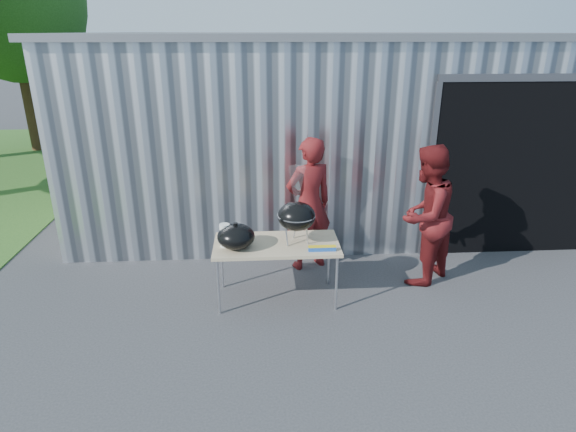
{
  "coord_description": "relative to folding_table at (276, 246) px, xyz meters",
  "views": [
    {
      "loc": [
        -0.35,
        -4.72,
        3.13
      ],
      "look_at": [
        -0.01,
        0.66,
        1.05
      ],
      "focal_mm": 30.0,
      "sensor_mm": 36.0,
      "label": 1
    }
  ],
  "objects": [
    {
      "name": "ground",
      "position": [
        0.15,
        -0.54,
        -0.71
      ],
      "size": [
        80.0,
        80.0,
        0.0
      ],
      "primitive_type": "plane",
      "color": "#343437"
    },
    {
      "name": "building",
      "position": [
        1.07,
        4.05,
        0.83
      ],
      "size": [
        8.2,
        6.2,
        3.1
      ],
      "color": "silver",
      "rests_on": "ground"
    },
    {
      "name": "folding_table",
      "position": [
        0.0,
        0.0,
        0.0
      ],
      "size": [
        1.5,
        0.75,
        0.75
      ],
      "color": "tan",
      "rests_on": "ground"
    },
    {
      "name": "kettle_grill",
      "position": [
        0.24,
        -0.0,
        0.46
      ],
      "size": [
        0.46,
        0.46,
        0.94
      ],
      "color": "black",
      "rests_on": "folding_table"
    },
    {
      "name": "grill_lid",
      "position": [
        -0.47,
        -0.1,
        0.18
      ],
      "size": [
        0.44,
        0.44,
        0.32
      ],
      "color": "black",
      "rests_on": "folding_table"
    },
    {
      "name": "paper_towels",
      "position": [
        -0.61,
        -0.05,
        0.18
      ],
      "size": [
        0.12,
        0.12,
        0.28
      ],
      "primitive_type": "cylinder",
      "color": "white",
      "rests_on": "folding_table"
    },
    {
      "name": "white_tub",
      "position": [
        -0.55,
        0.22,
        0.09
      ],
      "size": [
        0.2,
        0.15,
        0.1
      ],
      "primitive_type": "cube",
      "color": "white",
      "rests_on": "folding_table"
    },
    {
      "name": "foil_box",
      "position": [
        0.52,
        -0.25,
        0.07
      ],
      "size": [
        0.32,
        0.06,
        0.06
      ],
      "color": "#1B4EAF",
      "rests_on": "folding_table"
    },
    {
      "name": "person_cook",
      "position": [
        0.48,
        0.85,
        0.22
      ],
      "size": [
        0.79,
        0.66,
        1.85
      ],
      "primitive_type": "imported",
      "rotation": [
        0.0,
        0.0,
        3.52
      ],
      "color": "maroon",
      "rests_on": "ground"
    },
    {
      "name": "person_bystander",
      "position": [
        1.92,
        0.36,
        0.21
      ],
      "size": [
        1.13,
        1.11,
        1.84
      ],
      "primitive_type": "imported",
      "rotation": [
        0.0,
        0.0,
        3.87
      ],
      "color": "maroon",
      "rests_on": "ground"
    }
  ]
}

